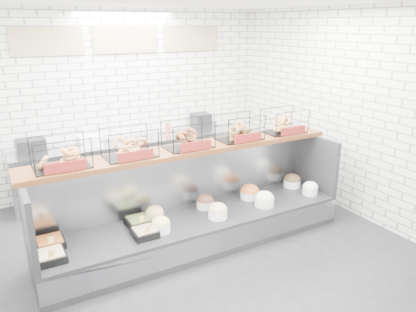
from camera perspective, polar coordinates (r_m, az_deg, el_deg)
ground at (r=5.21m, az=0.12°, el=-13.64°), size 5.50×5.50×0.00m
room_shell at (r=5.01m, az=-3.32°, el=10.22°), size 5.02×5.51×3.01m
display_case at (r=5.32m, az=-1.59°, el=-8.89°), size 4.00×0.90×1.20m
bagel_shelf at (r=5.08m, az=-2.78°, el=2.48°), size 4.10×0.50×0.40m
prep_counter at (r=7.03m, az=-9.81°, el=-1.07°), size 4.00×0.60×1.20m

